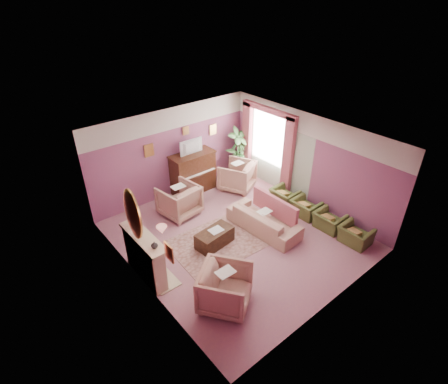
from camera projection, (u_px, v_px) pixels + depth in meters
floor at (236, 236)px, 9.46m from camera, size 5.50×6.00×0.01m
ceiling at (238, 140)px, 8.01m from camera, size 5.50×6.00×0.01m
wall_back at (173, 153)px, 10.71m from camera, size 5.50×0.02×2.80m
wall_front at (339, 254)px, 6.76m from camera, size 5.50×0.02×2.80m
wall_left at (138, 235)px, 7.24m from camera, size 0.02×6.00×2.80m
wall_right at (307, 161)px, 10.23m from camera, size 0.02×6.00×2.80m
picture_rail_band at (170, 119)px, 10.15m from camera, size 5.50×0.01×0.65m
stripe_panel at (274, 156)px, 11.25m from camera, size 0.01×3.00×2.15m
fireplace_surround at (145, 258)px, 7.90m from camera, size 0.30×1.40×1.10m
fireplace_inset at (149, 261)px, 8.03m from camera, size 0.18×0.72×0.68m
fire_ember at (152, 266)px, 8.15m from camera, size 0.06×0.54×0.10m
mantel_shelf at (143, 238)px, 7.62m from camera, size 0.40×1.55×0.07m
hearth at (155, 271)px, 8.29m from camera, size 0.55×1.50×0.02m
mirror_frame at (133, 214)px, 7.19m from camera, size 0.04×0.72×1.20m
mirror_glass at (134, 214)px, 7.20m from camera, size 0.01×0.60×1.06m
sconce_shade at (162, 230)px, 6.45m from camera, size 0.20×0.20×0.16m
piano at (193, 173)px, 11.16m from camera, size 1.40×0.60×1.30m
piano_keyshelf at (199, 175)px, 10.90m from camera, size 1.30×0.12×0.06m
piano_keys at (199, 174)px, 10.87m from camera, size 1.20×0.08×0.02m
piano_top at (192, 154)px, 10.82m from camera, size 1.45×0.65×0.04m
television at (193, 146)px, 10.64m from camera, size 0.80×0.12×0.48m
print_back_left at (149, 150)px, 10.08m from camera, size 0.30×0.03×0.38m
print_back_right at (213, 129)px, 11.33m from camera, size 0.26×0.03×0.34m
print_back_mid at (186, 131)px, 10.65m from camera, size 0.22×0.03×0.26m
print_left_wall at (169, 252)px, 6.30m from camera, size 0.03×0.28×0.36m
window_blind at (269, 136)px, 11.07m from camera, size 0.03×1.40×1.80m
curtain_left at (288, 158)px, 10.63m from camera, size 0.16×0.34×2.60m
curtain_right at (247, 140)px, 11.84m from camera, size 0.16×0.34×2.60m
pelmet at (269, 110)px, 10.58m from camera, size 0.16×2.20×0.16m
mantel_plant at (131, 220)px, 7.90m from camera, size 0.16×0.16×0.28m
mantel_vase at (154, 245)px, 7.24m from camera, size 0.16×0.16×0.16m
area_rug at (219, 242)px, 9.23m from camera, size 2.60×1.94×0.01m
coffee_table at (215, 238)px, 9.02m from camera, size 1.05×0.61×0.45m
table_paper at (216, 230)px, 8.93m from camera, size 0.35×0.28×0.01m
sofa at (264, 217)px, 9.48m from camera, size 0.70×2.11×0.85m
sofa_throw at (275, 206)px, 9.61m from camera, size 0.11×1.60×0.59m
floral_armchair_left at (179, 199)px, 10.09m from camera, size 1.00×1.00×1.04m
floral_armchair_right at (237, 174)px, 11.35m from camera, size 1.00×1.00×1.04m
floral_armchair_front at (225, 287)px, 7.20m from camera, size 1.00×1.00×1.04m
olive_chair_a at (356, 233)px, 9.03m from camera, size 0.55×0.78×0.67m
olive_chair_b at (329, 219)px, 9.57m from camera, size 0.55×0.78×0.67m
olive_chair_c at (306, 206)px, 10.11m from camera, size 0.55×0.78×0.67m
olive_chair_d at (285, 194)px, 10.65m from camera, size 0.55×0.78×0.67m
side_table at (237, 168)px, 12.14m from camera, size 0.52×0.52×0.70m
side_plant_big at (237, 154)px, 11.87m from camera, size 0.30×0.30×0.34m
side_plant_small at (242, 155)px, 11.88m from camera, size 0.16×0.16×0.28m
palm_pot at (237, 171)px, 12.31m from camera, size 0.34×0.34×0.34m
palm_plant at (238, 148)px, 11.84m from camera, size 0.76×0.76×1.44m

